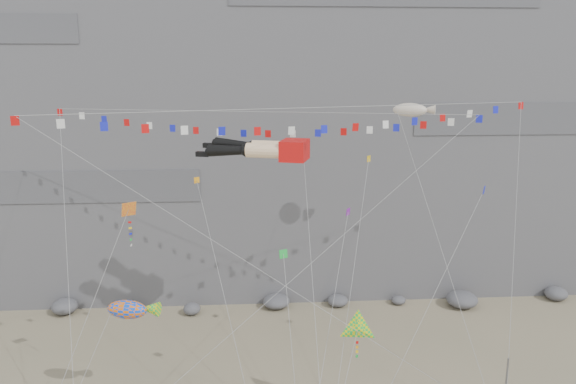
{
  "coord_description": "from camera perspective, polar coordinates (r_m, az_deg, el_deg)",
  "views": [
    {
      "loc": [
        -2.26,
        -33.49,
        22.89
      ],
      "look_at": [
        0.59,
        9.0,
        13.28
      ],
      "focal_mm": 35.0,
      "sensor_mm": 36.0,
      "label": 1
    }
  ],
  "objects": [
    {
      "name": "flag_banner_upper",
      "position": [
        43.2,
        -3.34,
        8.12
      ],
      "size": [
        31.78,
        18.28,
        26.31
      ],
      "color": "red",
      "rests_on": "ground"
    },
    {
      "name": "small_kite_e",
      "position": [
        40.55,
        19.11,
        -0.23
      ],
      "size": [
        10.73,
        8.68,
        19.41
      ],
      "color": "#161CC3",
      "rests_on": "ground"
    },
    {
      "name": "small_kite_d",
      "position": [
        44.46,
        8.13,
        2.77
      ],
      "size": [
        6.02,
        16.81,
        23.14
      ],
      "color": "yellow",
      "rests_on": "ground"
    },
    {
      "name": "small_kite_b",
      "position": [
        41.72,
        6.08,
        -2.32
      ],
      "size": [
        4.81,
        12.07,
        17.22
      ],
      "color": "purple",
      "rests_on": "ground"
    },
    {
      "name": "blimp_windsock",
      "position": [
        45.68,
        12.29,
        8.08
      ],
      "size": [
        5.09,
        14.53,
        23.69
      ],
      "color": "beige",
      "rests_on": "ground"
    },
    {
      "name": "fish_windsock",
      "position": [
        38.08,
        -16.04,
        -11.41
      ],
      "size": [
        6.23,
        5.19,
        9.62
      ],
      "color": "orange",
      "rests_on": "ground"
    },
    {
      "name": "flag_banner_lower",
      "position": [
        37.66,
        2.09,
        8.51
      ],
      "size": [
        34.02,
        11.16,
        24.43
      ],
      "color": "red",
      "rests_on": "ground"
    },
    {
      "name": "cliff",
      "position": [
        65.57,
        -1.92,
        14.56
      ],
      "size": [
        80.0,
        28.0,
        50.0
      ],
      "primitive_type": "cube",
      "color": "slate",
      "rests_on": "ground"
    },
    {
      "name": "small_kite_c",
      "position": [
        35.7,
        -0.45,
        -6.55
      ],
      "size": [
        1.39,
        7.14,
        12.95
      ],
      "color": "green",
      "rests_on": "ground"
    },
    {
      "name": "delta_kite",
      "position": [
        36.58,
        7.09,
        -13.66
      ],
      "size": [
        4.54,
        6.88,
        9.78
      ],
      "color": "yellow",
      "rests_on": "ground"
    },
    {
      "name": "talus_boulders",
      "position": [
        55.24,
        -1.19,
        -11.08
      ],
      "size": [
        60.0,
        3.0,
        1.2
      ],
      "primitive_type": null,
      "color": "#5A5B5F",
      "rests_on": "ground"
    },
    {
      "name": "small_kite_a",
      "position": [
        41.4,
        -9.09,
        0.48
      ],
      "size": [
        5.21,
        13.76,
        20.23
      ],
      "color": "#FFA015",
      "rests_on": "ground"
    },
    {
      "name": "harlequin_kite",
      "position": [
        36.7,
        -15.89,
        -1.76
      ],
      "size": [
        6.57,
        5.82,
        15.8
      ],
      "color": "red",
      "rests_on": "ground"
    },
    {
      "name": "legs_kite",
      "position": [
        40.56,
        -2.42,
        4.37
      ],
      "size": [
        8.34,
        15.85,
        21.27
      ],
      "rotation": [
        0.0,
        0.0,
        -0.29
      ],
      "color": "red",
      "rests_on": "ground"
    }
  ]
}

